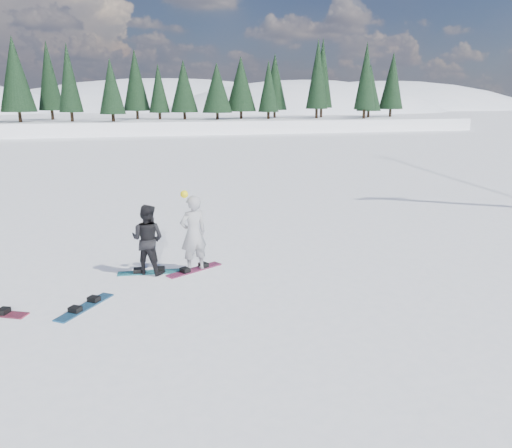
% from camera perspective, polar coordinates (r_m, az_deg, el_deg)
% --- Properties ---
extents(ground, '(420.00, 420.00, 0.00)m').
position_cam_1_polar(ground, '(10.80, -9.80, -8.43)').
color(ground, white).
rests_on(ground, ground).
extents(alpine_backdrop, '(412.50, 227.00, 53.20)m').
position_cam_1_polar(alpine_backdrop, '(200.22, -18.69, 8.24)').
color(alpine_backdrop, white).
rests_on(alpine_backdrop, ground).
extents(snowboarder_woman, '(0.79, 0.63, 2.03)m').
position_cam_1_polar(snowboarder_woman, '(12.13, -7.19, -1.06)').
color(snowboarder_woman, '#A3A2A8').
rests_on(snowboarder_woman, ground).
extents(snowboarder_man, '(1.04, 0.98, 1.70)m').
position_cam_1_polar(snowboarder_man, '(12.17, -12.29, -1.72)').
color(snowboarder_man, black).
rests_on(snowboarder_man, ground).
extents(snowboard_woman, '(1.45, 0.95, 0.03)m').
position_cam_1_polar(snowboard_woman, '(12.41, -7.05, -5.22)').
color(snowboard_woman, '#972150').
rests_on(snowboard_woman, ground).
extents(snowboard_man, '(1.52, 0.44, 0.03)m').
position_cam_1_polar(snowboard_man, '(12.42, -12.08, -5.42)').
color(snowboard_man, teal).
rests_on(snowboard_man, ground).
extents(snowboard_loose_a, '(1.13, 1.37, 0.03)m').
position_cam_1_polar(snowboard_loose_a, '(10.79, -18.96, -8.96)').
color(snowboard_loose_a, '#16517E').
rests_on(snowboard_loose_a, ground).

